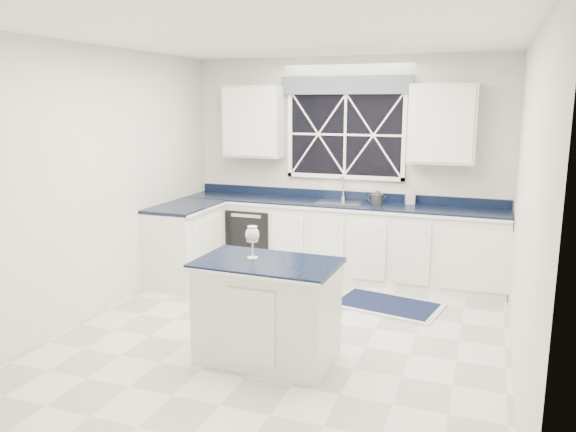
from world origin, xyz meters
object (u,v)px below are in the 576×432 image
at_px(island, 267,311).
at_px(kettle, 377,198).
at_px(soap_bottle, 410,195).
at_px(wine_glass, 252,236).
at_px(dishwasher, 257,237).
at_px(faucet, 343,187).

relative_size(island, kettle, 4.88).
height_order(island, kettle, kettle).
bearing_deg(kettle, soap_bottle, 29.95).
bearing_deg(soap_bottle, wine_glass, -109.89).
relative_size(dishwasher, faucet, 2.72).
bearing_deg(kettle, dishwasher, -165.67).
xyz_separation_m(island, kettle, (0.41, 2.51, 0.58)).
height_order(wine_glass, soap_bottle, soap_bottle).
bearing_deg(kettle, island, -87.00).
bearing_deg(wine_glass, soap_bottle, 70.11).
height_order(faucet, wine_glass, faucet).
relative_size(faucet, island, 0.26).
height_order(faucet, soap_bottle, faucet).
xyz_separation_m(dishwasher, wine_glass, (1.00, -2.42, 0.65)).
xyz_separation_m(wine_glass, soap_bottle, (0.94, 2.59, -0.01)).
bearing_deg(dishwasher, soap_bottle, 5.13).
bearing_deg(faucet, island, -89.01).
relative_size(faucet, soap_bottle, 1.39).
bearing_deg(soap_bottle, kettle, -162.39).
distance_m(faucet, soap_bottle, 0.84).
distance_m(faucet, island, 2.73).
bearing_deg(wine_glass, faucet, 87.80).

